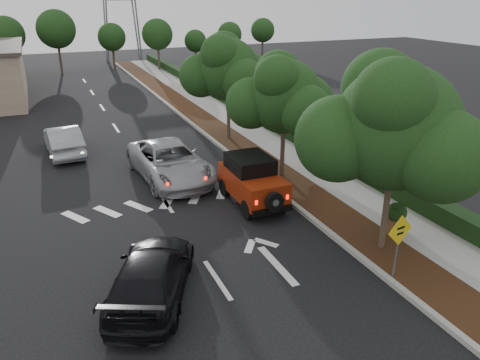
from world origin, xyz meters
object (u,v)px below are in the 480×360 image
black_suv_oncoming (151,275)px  speed_hump_sign (399,238)px  red_jeep (251,179)px  silver_suv_ahead (170,162)px

black_suv_oncoming → speed_hump_sign: speed_hump_sign is taller
red_jeep → black_suv_oncoming: 6.97m
black_suv_oncoming → speed_hump_sign: size_ratio=2.34×
silver_suv_ahead → black_suv_oncoming: (-2.83, -8.44, -0.13)m
red_jeep → black_suv_oncoming: red_jeep is taller
black_suv_oncoming → speed_hump_sign: bearing=-171.9°
silver_suv_ahead → black_suv_oncoming: size_ratio=1.24×
silver_suv_ahead → black_suv_oncoming: 8.90m
red_jeep → black_suv_oncoming: (-5.14, -4.69, -0.29)m
black_suv_oncoming → silver_suv_ahead: bearing=-83.8°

